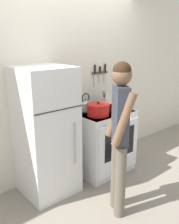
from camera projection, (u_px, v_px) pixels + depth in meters
ground_plane at (71, 166)px, 3.81m from camera, size 14.00×14.00×0.00m
wall_back at (67, 83)px, 3.48m from camera, size 10.00×0.06×2.55m
refrigerator at (46, 132)px, 3.01m from camera, size 0.62×0.64×1.57m
stove_range at (102, 140)px, 3.60m from camera, size 0.78×0.73×0.90m
dutch_oven_pot at (98, 109)px, 3.26m from camera, size 0.35×0.31×0.19m
tea_kettle at (86, 105)px, 3.47m from camera, size 0.22×0.18×0.25m
utensil_jar at (104, 101)px, 3.70m from camera, size 0.07×0.07×0.25m
person at (120, 132)px, 2.57m from camera, size 0.38×0.41×1.67m
wall_knife_strip at (100, 72)px, 3.77m from camera, size 0.31×0.03×0.30m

